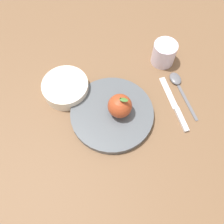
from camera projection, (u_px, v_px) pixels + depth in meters
name	position (u px, v px, depth m)	size (l,w,h in m)	color
ground_plane	(128.00, 113.00, 0.71)	(2.40, 2.40, 0.00)	brown
dinner_plate	(112.00, 113.00, 0.70)	(0.24, 0.24, 0.02)	#4C5156
apple	(120.00, 106.00, 0.66)	(0.07, 0.07, 0.08)	#9E3D1E
side_bowl	(66.00, 87.00, 0.73)	(0.14, 0.14, 0.04)	silver
cup	(164.00, 53.00, 0.77)	(0.07, 0.07, 0.08)	silver
knife	(176.00, 108.00, 0.72)	(0.15, 0.15, 0.01)	silver
spoon	(178.00, 84.00, 0.75)	(0.14, 0.14, 0.01)	#59595E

